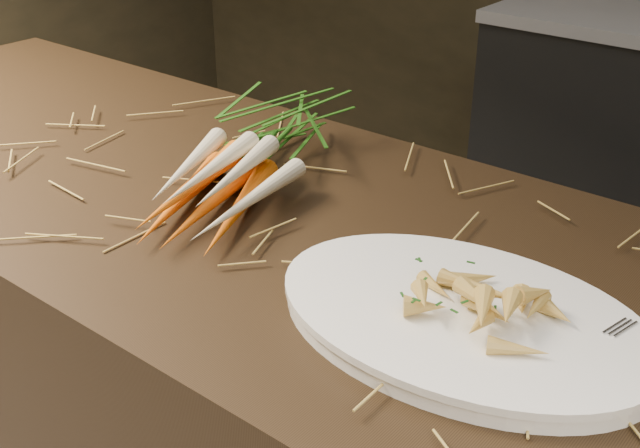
% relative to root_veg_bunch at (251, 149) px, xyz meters
% --- Properties ---
extents(straw_bedding, '(1.40, 0.60, 0.02)m').
position_rel_root_veg_bunch_xyz_m(straw_bedding, '(0.18, -0.07, -0.04)').
color(straw_bedding, '#A37E39').
rests_on(straw_bedding, main_counter).
extents(root_veg_bunch, '(0.32, 0.53, 0.10)m').
position_rel_root_veg_bunch_xyz_m(root_veg_bunch, '(0.00, 0.00, 0.00)').
color(root_veg_bunch, '#D9650B').
rests_on(root_veg_bunch, main_counter).
extents(serving_platter, '(0.45, 0.32, 0.02)m').
position_rel_root_veg_bunch_xyz_m(serving_platter, '(0.47, -0.16, -0.03)').
color(serving_platter, white).
rests_on(serving_platter, main_counter).
extents(roasted_veg_heap, '(0.22, 0.17, 0.05)m').
position_rel_root_veg_bunch_xyz_m(roasted_veg_heap, '(0.47, -0.16, 0.00)').
color(roasted_veg_heap, '#AF8932').
rests_on(roasted_veg_heap, serving_platter).
extents(serving_fork, '(0.05, 0.16, 0.00)m').
position_rel_root_veg_bunch_xyz_m(serving_fork, '(0.63, -0.17, -0.02)').
color(serving_fork, silver).
rests_on(serving_fork, serving_platter).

